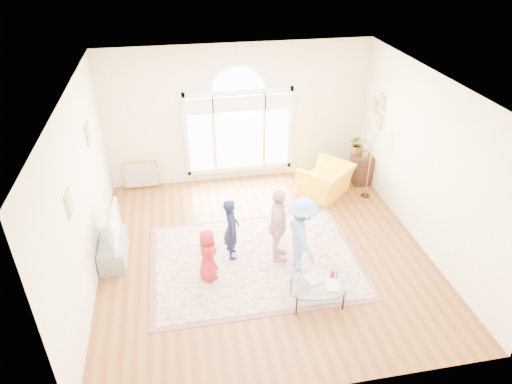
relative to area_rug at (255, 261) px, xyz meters
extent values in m
plane|color=brown|center=(0.21, 0.23, -0.01)|extent=(6.00, 6.00, 0.00)
plane|color=#F9ECC0|center=(0.21, 3.23, 1.59)|extent=(6.00, 0.00, 6.00)
plane|color=#F9ECC0|center=(0.21, -2.77, 1.59)|extent=(6.00, 0.00, 6.00)
plane|color=#F9ECC0|center=(-2.79, 0.23, 1.59)|extent=(0.00, 6.00, 6.00)
plane|color=#F9ECC0|center=(3.21, 0.23, 1.59)|extent=(0.00, 6.00, 6.00)
plane|color=white|center=(0.21, 0.23, 3.19)|extent=(6.00, 6.00, 0.00)
cube|color=white|center=(0.21, 3.19, 0.24)|extent=(2.50, 0.08, 0.10)
cube|color=white|center=(0.21, 3.19, 2.14)|extent=(2.50, 0.08, 0.10)
cube|color=white|center=(-1.01, 3.19, 1.19)|extent=(0.10, 0.08, 2.00)
cube|color=white|center=(1.43, 3.19, 1.19)|extent=(0.10, 0.08, 2.00)
cube|color=#C6E2FF|center=(-0.69, 3.19, 1.19)|extent=(0.55, 0.02, 1.80)
cube|color=#C6E2FF|center=(1.10, 3.19, 1.19)|extent=(0.55, 0.02, 1.80)
cube|color=#C6E2FF|center=(0.21, 3.19, 1.19)|extent=(1.10, 0.02, 1.80)
cylinder|color=#C6E2FF|center=(0.21, 3.19, 2.09)|extent=(1.20, 0.02, 1.20)
cube|color=white|center=(-0.38, 3.18, 1.19)|extent=(0.07, 0.04, 1.80)
cube|color=white|center=(0.79, 3.18, 1.19)|extent=(0.07, 0.04, 1.80)
cube|color=white|center=(-0.69, 3.11, 1.91)|extent=(0.65, 0.12, 0.35)
cube|color=white|center=(0.21, 3.11, 1.91)|extent=(1.20, 0.12, 0.35)
cube|color=white|center=(1.10, 3.11, 1.91)|extent=(0.65, 0.12, 0.35)
cube|color=tan|center=(-2.77, 1.53, 2.09)|extent=(0.03, 0.34, 0.40)
cube|color=#ADA38E|center=(-2.75, 1.53, 2.09)|extent=(0.01, 0.28, 0.34)
cube|color=tan|center=(-2.77, -0.67, 1.99)|extent=(0.03, 0.30, 0.36)
cube|color=#ADA38E|center=(-2.75, -0.67, 1.99)|extent=(0.01, 0.24, 0.30)
cube|color=tan|center=(3.19, 2.28, 2.04)|extent=(0.03, 0.28, 0.34)
cube|color=#ADA38E|center=(3.17, 2.28, 2.04)|extent=(0.01, 0.22, 0.28)
cube|color=tan|center=(3.19, 2.28, 1.61)|extent=(0.03, 0.28, 0.34)
cube|color=#ADA38E|center=(3.17, 2.28, 1.61)|extent=(0.01, 0.22, 0.28)
cube|color=tan|center=(3.19, 2.63, 1.83)|extent=(0.03, 0.26, 0.32)
cube|color=#ADA38E|center=(3.17, 2.63, 1.83)|extent=(0.01, 0.20, 0.26)
cube|color=beige|center=(0.00, 0.00, 0.00)|extent=(3.60, 2.60, 0.02)
cube|color=brown|center=(0.00, 0.00, 0.00)|extent=(3.80, 2.80, 0.01)
cube|color=gray|center=(-2.54, 0.53, 0.20)|extent=(0.45, 1.00, 0.42)
imported|color=black|center=(-2.54, 0.53, 0.71)|extent=(0.14, 1.06, 0.61)
cube|color=#6B86EB|center=(-2.45, 0.53, 0.71)|extent=(0.02, 0.86, 0.49)
ellipsoid|color=silver|center=(0.79, -1.21, 0.40)|extent=(1.23, 0.82, 0.02)
cylinder|color=black|center=(1.18, -1.02, 0.19)|extent=(0.03, 0.03, 0.40)
cylinder|color=black|center=(0.42, -0.98, 0.19)|extent=(0.03, 0.03, 0.40)
cylinder|color=black|center=(1.16, -1.45, 0.19)|extent=(0.03, 0.03, 0.40)
cylinder|color=black|center=(0.40, -1.41, 0.19)|extent=(0.03, 0.03, 0.40)
imported|color=#B2A58C|center=(0.63, -1.15, 0.42)|extent=(0.29, 0.34, 0.03)
imported|color=#B2A58C|center=(0.89, -1.31, 0.42)|extent=(0.27, 0.33, 0.02)
cylinder|color=red|center=(1.07, -1.12, 0.47)|extent=(0.07, 0.07, 0.12)
imported|color=yellow|center=(1.99, 2.06, 0.35)|extent=(1.46, 1.44, 0.71)
cube|color=black|center=(2.99, 2.45, 0.34)|extent=(0.40, 0.50, 0.70)
cylinder|color=black|center=(2.87, 1.81, 0.00)|extent=(0.20, 0.20, 0.02)
cylinder|color=#BC8D45|center=(2.87, 1.81, 0.67)|extent=(0.02, 0.02, 1.35)
cone|color=#CCB284|center=(2.87, 1.81, 1.39)|extent=(0.25, 0.25, 0.22)
cylinder|color=white|center=(2.91, 2.61, 0.34)|extent=(0.20, 0.20, 0.70)
imported|color=#33722D|center=(2.91, 2.61, 0.91)|extent=(0.47, 0.43, 0.44)
cube|color=tan|center=(-2.12, 3.13, -0.01)|extent=(0.80, 0.14, 0.62)
imported|color=#A61C22|center=(-0.88, -0.31, 0.50)|extent=(0.47, 0.56, 0.98)
imported|color=#131938|center=(-0.40, 0.22, 0.61)|extent=(0.31, 0.45, 1.21)
imported|color=#F9ABB1|center=(0.41, 0.01, 0.73)|extent=(0.56, 0.91, 1.44)
imported|color=#6C9DE6|center=(0.75, -0.34, 0.73)|extent=(0.61, 0.97, 1.44)
camera|label=1|loc=(-1.19, -6.44, 5.39)|focal=32.00mm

